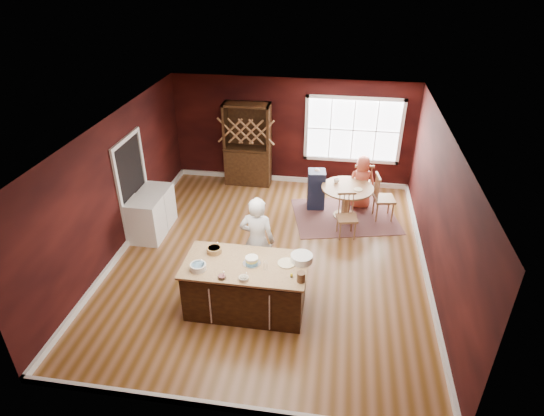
{
  "coord_description": "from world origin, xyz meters",
  "views": [
    {
      "loc": [
        1.17,
        -7.24,
        5.34
      ],
      "look_at": [
        0.01,
        0.16,
        1.05
      ],
      "focal_mm": 30.0,
      "sensor_mm": 36.0,
      "label": 1
    }
  ],
  "objects_px": {
    "baker": "(257,241)",
    "washer": "(146,220)",
    "seated_woman": "(362,182)",
    "high_chair": "(316,189)",
    "kitchen_island": "(246,287)",
    "hutch": "(248,145)",
    "toddler": "(315,176)",
    "chair_east": "(384,197)",
    "dryer": "(158,206)",
    "chair_south": "(347,216)",
    "layer_cake": "(252,260)",
    "dining_table": "(347,196)",
    "chair_north": "(362,182)"
  },
  "relations": [
    {
      "from": "dryer",
      "to": "washer",
      "type": "bearing_deg",
      "value": -90.0
    },
    {
      "from": "seated_woman",
      "to": "toddler",
      "type": "height_order",
      "value": "seated_woman"
    },
    {
      "from": "hutch",
      "to": "washer",
      "type": "xyz_separation_m",
      "value": [
        -1.56,
        -2.94,
        -0.6
      ]
    },
    {
      "from": "chair_south",
      "to": "toddler",
      "type": "height_order",
      "value": "chair_south"
    },
    {
      "from": "dining_table",
      "to": "dryer",
      "type": "distance_m",
      "value": 4.19
    },
    {
      "from": "chair_south",
      "to": "high_chair",
      "type": "bearing_deg",
      "value": 109.93
    },
    {
      "from": "baker",
      "to": "layer_cake",
      "type": "xyz_separation_m",
      "value": [
        0.05,
        -0.74,
        0.12
      ]
    },
    {
      "from": "chair_north",
      "to": "chair_south",
      "type": "bearing_deg",
      "value": 73.47
    },
    {
      "from": "dining_table",
      "to": "washer",
      "type": "distance_m",
      "value": 4.38
    },
    {
      "from": "baker",
      "to": "hutch",
      "type": "xyz_separation_m",
      "value": [
        -0.97,
        3.93,
        0.19
      ]
    },
    {
      "from": "seated_woman",
      "to": "chair_east",
      "type": "bearing_deg",
      "value": 133.31
    },
    {
      "from": "baker",
      "to": "washer",
      "type": "xyz_separation_m",
      "value": [
        -2.53,
        0.99,
        -0.41
      ]
    },
    {
      "from": "layer_cake",
      "to": "chair_east",
      "type": "bearing_deg",
      "value": 55.15
    },
    {
      "from": "chair_south",
      "to": "washer",
      "type": "relative_size",
      "value": 1.07
    },
    {
      "from": "toddler",
      "to": "dryer",
      "type": "bearing_deg",
      "value": -158.86
    },
    {
      "from": "hutch",
      "to": "dryer",
      "type": "distance_m",
      "value": 2.85
    },
    {
      "from": "dryer",
      "to": "chair_north",
      "type": "bearing_deg",
      "value": 20.42
    },
    {
      "from": "toddler",
      "to": "washer",
      "type": "height_order",
      "value": "toddler"
    },
    {
      "from": "dining_table",
      "to": "toddler",
      "type": "bearing_deg",
      "value": 154.98
    },
    {
      "from": "chair_east",
      "to": "hutch",
      "type": "distance_m",
      "value": 3.64
    },
    {
      "from": "high_chair",
      "to": "layer_cake",
      "type": "bearing_deg",
      "value": -109.6
    },
    {
      "from": "kitchen_island",
      "to": "hutch",
      "type": "xyz_separation_m",
      "value": [
        -0.91,
        4.69,
        0.62
      ]
    },
    {
      "from": "seated_woman",
      "to": "hutch",
      "type": "relative_size",
      "value": 0.61
    },
    {
      "from": "high_chair",
      "to": "toddler",
      "type": "bearing_deg",
      "value": 150.82
    },
    {
      "from": "baker",
      "to": "high_chair",
      "type": "xyz_separation_m",
      "value": [
        0.85,
        2.9,
        -0.38
      ]
    },
    {
      "from": "kitchen_island",
      "to": "dryer",
      "type": "height_order",
      "value": "kitchen_island"
    },
    {
      "from": "dining_table",
      "to": "seated_woman",
      "type": "height_order",
      "value": "seated_woman"
    },
    {
      "from": "baker",
      "to": "kitchen_island",
      "type": "bearing_deg",
      "value": 88.64
    },
    {
      "from": "hutch",
      "to": "dining_table",
      "type": "bearing_deg",
      "value": -28.3
    },
    {
      "from": "chair_south",
      "to": "hutch",
      "type": "relative_size",
      "value": 0.46
    },
    {
      "from": "chair_north",
      "to": "toddler",
      "type": "distance_m",
      "value": 1.18
    },
    {
      "from": "kitchen_island",
      "to": "high_chair",
      "type": "distance_m",
      "value": 3.78
    },
    {
      "from": "dryer",
      "to": "kitchen_island",
      "type": "bearing_deg",
      "value": -44.09
    },
    {
      "from": "chair_east",
      "to": "seated_woman",
      "type": "bearing_deg",
      "value": 37.71
    },
    {
      "from": "layer_cake",
      "to": "washer",
      "type": "distance_m",
      "value": 3.14
    },
    {
      "from": "high_chair",
      "to": "chair_south",
      "type": "bearing_deg",
      "value": -65.14
    },
    {
      "from": "chair_east",
      "to": "chair_south",
      "type": "bearing_deg",
      "value": 128.06
    },
    {
      "from": "chair_east",
      "to": "hutch",
      "type": "relative_size",
      "value": 0.51
    },
    {
      "from": "chair_east",
      "to": "chair_south",
      "type": "distance_m",
      "value": 1.2
    },
    {
      "from": "high_chair",
      "to": "toddler",
      "type": "distance_m",
      "value": 0.33
    },
    {
      "from": "kitchen_island",
      "to": "dryer",
      "type": "xyz_separation_m",
      "value": [
        -2.47,
        2.39,
        0.01
      ]
    },
    {
      "from": "seated_woman",
      "to": "dryer",
      "type": "distance_m",
      "value": 4.65
    },
    {
      "from": "chair_east",
      "to": "layer_cake",
      "type": "bearing_deg",
      "value": 135.75
    },
    {
      "from": "dining_table",
      "to": "hutch",
      "type": "xyz_separation_m",
      "value": [
        -2.53,
        1.36,
        0.52
      ]
    },
    {
      "from": "layer_cake",
      "to": "chair_south",
      "type": "relative_size",
      "value": 0.3
    },
    {
      "from": "seated_woman",
      "to": "high_chair",
      "type": "distance_m",
      "value": 1.06
    },
    {
      "from": "dining_table",
      "to": "layer_cake",
      "type": "bearing_deg",
      "value": -114.58
    },
    {
      "from": "chair_south",
      "to": "washer",
      "type": "height_order",
      "value": "chair_south"
    },
    {
      "from": "layer_cake",
      "to": "chair_north",
      "type": "distance_m",
      "value": 4.44
    },
    {
      "from": "seated_woman",
      "to": "high_chair",
      "type": "xyz_separation_m",
      "value": [
        -1.03,
        -0.19,
        -0.15
      ]
    }
  ]
}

